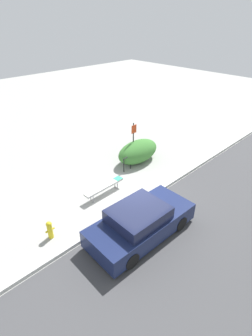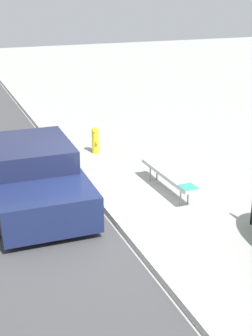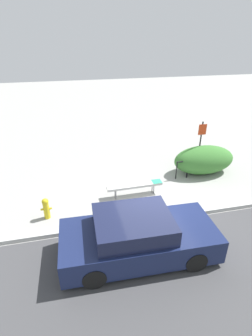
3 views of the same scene
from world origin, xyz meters
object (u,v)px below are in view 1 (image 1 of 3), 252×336
sign_post (133,139)px  parked_car_near (141,222)px  bike_rack (127,162)px  fire_hydrant (50,229)px  bench (104,187)px

sign_post → parked_car_near: (-3.99, -4.30, -0.76)m
bike_rack → sign_post: 1.42m
fire_hydrant → bench: bearing=11.9°
bench → bike_rack: bike_rack is taller
fire_hydrant → parked_car_near: parked_car_near is taller
fire_hydrant → parked_car_near: 3.42m
parked_car_near → bench: bearing=78.3°
sign_post → parked_car_near: sign_post is taller
fire_hydrant → parked_car_near: (2.55, -2.27, 0.21)m
sign_post → parked_car_near: size_ratio=0.53×
sign_post → fire_hydrant: sign_post is taller
bike_rack → parked_car_near: size_ratio=0.19×
parked_car_near → sign_post: bearing=48.9°
bike_rack → fire_hydrant: bearing=-164.8°
bench → sign_post: sign_post is taller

